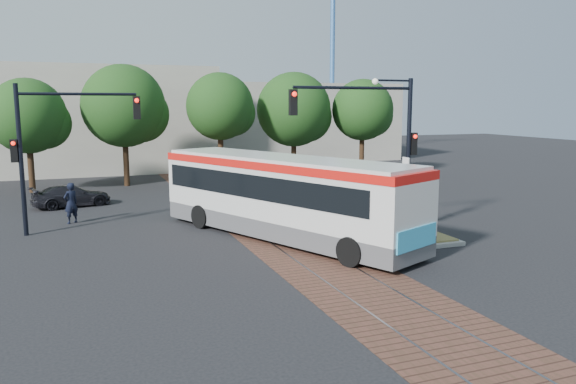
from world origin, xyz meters
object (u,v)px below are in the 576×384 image
(traffic_island, at_px, (401,225))
(officer, at_px, (71,203))
(city_bus, at_px, (282,193))
(signal_pole_left, at_px, (51,138))
(parked_car, at_px, (71,196))
(signal_pole_main, at_px, (382,131))

(traffic_island, distance_m, officer, 14.30)
(city_bus, bearing_deg, signal_pole_left, 129.51)
(signal_pole_left, bearing_deg, parked_car, 84.86)
(traffic_island, relative_size, parked_car, 1.35)
(city_bus, bearing_deg, parked_car, 102.78)
(signal_pole_main, bearing_deg, parked_car, 136.79)
(signal_pole_left, height_order, parked_car, signal_pole_left)
(officer, bearing_deg, signal_pole_main, 116.72)
(traffic_island, height_order, parked_car, traffic_island)
(signal_pole_main, relative_size, signal_pole_left, 1.00)
(signal_pole_left, relative_size, parked_car, 1.56)
(traffic_island, xyz_separation_m, officer, (-12.61, 6.72, 0.57))
(city_bus, height_order, parked_car, city_bus)
(traffic_island, xyz_separation_m, signal_pole_left, (-13.19, 4.89, 3.54))
(traffic_island, relative_size, officer, 2.88)
(signal_pole_left, relative_size, officer, 3.32)
(city_bus, bearing_deg, traffic_island, -33.83)
(officer, bearing_deg, city_bus, 108.99)
(city_bus, bearing_deg, signal_pole_main, -34.82)
(signal_pole_main, relative_size, parked_car, 1.56)
(city_bus, xyz_separation_m, traffic_island, (4.88, -0.82, -1.46))
(city_bus, distance_m, signal_pole_left, 9.48)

